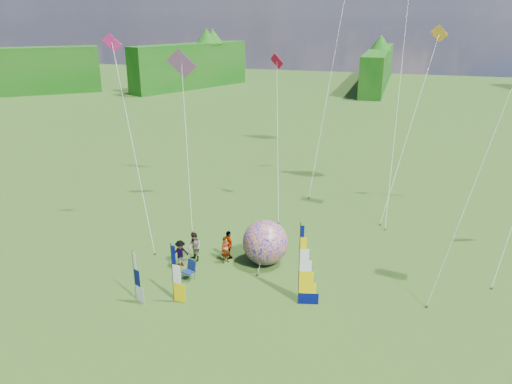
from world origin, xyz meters
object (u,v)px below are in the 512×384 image
(bol_inflatable, at_px, (265,242))
(spectator_b, at_px, (194,247))
(feather_banner_main, at_px, (299,266))
(spectator_c, at_px, (180,253))
(spectator_d, at_px, (229,245))
(camp_chair, at_px, (189,270))
(side_banner_left, at_px, (172,273))
(spectator_a, at_px, (226,250))
(kite_whale, at_px, (403,55))
(side_banner_far, at_px, (134,276))

(bol_inflatable, distance_m, spectator_b, 4.35)
(feather_banner_main, bearing_deg, spectator_c, 152.62)
(spectator_c, relative_size, spectator_d, 0.91)
(feather_banner_main, bearing_deg, camp_chair, 161.38)
(side_banner_left, bearing_deg, spectator_d, 83.90)
(spectator_a, bearing_deg, kite_whale, 16.08)
(bol_inflatable, xyz_separation_m, camp_chair, (-3.65, -3.17, -0.81))
(spectator_a, height_order, kite_whale, kite_whale)
(spectator_d, bearing_deg, spectator_c, 80.22)
(spectator_b, bearing_deg, camp_chair, -40.65)
(feather_banner_main, bearing_deg, spectator_b, 145.26)
(bol_inflatable, bearing_deg, side_banner_far, -132.16)
(spectator_c, relative_size, kite_whale, 0.07)
(spectator_a, xyz_separation_m, spectator_b, (-1.91, -0.33, 0.08))
(spectator_a, bearing_deg, side_banner_far, -162.02)
(side_banner_far, bearing_deg, side_banner_left, 39.52)
(side_banner_far, relative_size, spectator_a, 1.68)
(bol_inflatable, distance_m, kite_whale, 18.29)
(spectator_c, xyz_separation_m, kite_whale, (11.48, 15.57, 10.58))
(spectator_a, bearing_deg, spectator_d, 51.08)
(spectator_c, bearing_deg, side_banner_left, -121.14)
(feather_banner_main, height_order, side_banner_far, feather_banner_main)
(feather_banner_main, xyz_separation_m, kite_whale, (3.84, 17.59, 9.18))
(feather_banner_main, distance_m, camp_chair, 6.78)
(spectator_b, xyz_separation_m, spectator_d, (1.88, 0.91, -0.00))
(spectator_d, bearing_deg, feather_banner_main, -172.43)
(spectator_b, relative_size, spectator_c, 1.10)
(kite_whale, bearing_deg, spectator_a, -127.96)
(feather_banner_main, relative_size, camp_chair, 3.97)
(feather_banner_main, distance_m, bol_inflatable, 4.90)
(camp_chair, height_order, kite_whale, kite_whale)
(bol_inflatable, bearing_deg, spectator_d, -178.60)
(side_banner_left, relative_size, spectator_b, 1.77)
(camp_chair, bearing_deg, feather_banner_main, 14.58)
(spectator_a, distance_m, spectator_d, 0.59)
(feather_banner_main, bearing_deg, side_banner_left, -178.51)
(side_banner_left, height_order, spectator_b, side_banner_left)
(side_banner_far, distance_m, kite_whale, 25.23)
(feather_banner_main, height_order, spectator_b, feather_banner_main)
(bol_inflatable, height_order, kite_whale, kite_whale)
(side_banner_far, height_order, spectator_d, side_banner_far)
(bol_inflatable, relative_size, spectator_b, 1.49)
(feather_banner_main, height_order, kite_whale, kite_whale)
(feather_banner_main, distance_m, spectator_d, 6.60)
(side_banner_left, relative_size, bol_inflatable, 1.18)
(side_banner_far, bearing_deg, kite_whale, 82.45)
(side_banner_left, height_order, kite_whale, kite_whale)
(feather_banner_main, relative_size, kite_whale, 0.20)
(bol_inflatable, bearing_deg, kite_whale, 63.91)
(side_banner_left, bearing_deg, kite_whale, 67.92)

